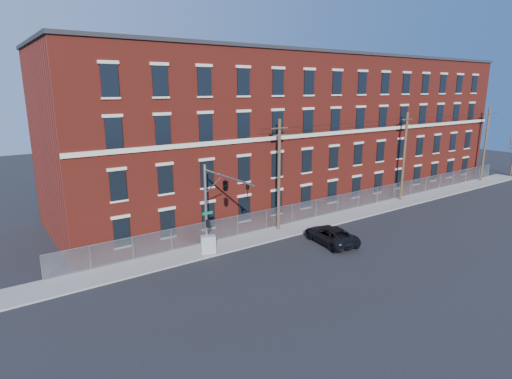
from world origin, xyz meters
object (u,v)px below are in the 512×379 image
object	(u,v)px
traffic_signal_mast	(221,193)
utility_pole_near	(279,173)
pickup_truck	(331,235)
utility_cabinet	(208,244)

from	to	relation	value
traffic_signal_mast	utility_pole_near	bearing A→B (deg)	23.14
utility_pole_near	pickup_truck	distance (m)	7.09
utility_pole_near	utility_cabinet	distance (m)	9.32
utility_pole_near	pickup_truck	world-z (taller)	utility_pole_near
traffic_signal_mast	pickup_truck	world-z (taller)	traffic_signal_mast
utility_pole_near	utility_cabinet	xyz separation A→B (m)	(-8.04, -1.40, -4.51)
traffic_signal_mast	pickup_truck	size ratio (longest dim) A/B	1.32
traffic_signal_mast	pickup_truck	distance (m)	10.73
utility_pole_near	pickup_truck	bearing A→B (deg)	-73.77
traffic_signal_mast	pickup_truck	xyz separation A→B (m)	(9.51, -1.76, -4.65)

